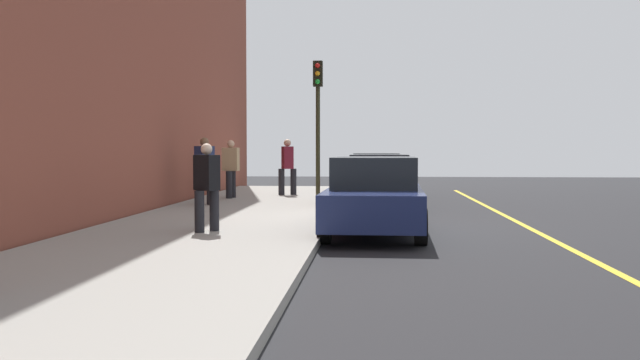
% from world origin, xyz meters
% --- Properties ---
extents(ground_plane, '(56.00, 56.00, 0.00)m').
position_xyz_m(ground_plane, '(0.00, 0.00, 0.00)').
color(ground_plane, black).
extents(sidewalk, '(28.00, 4.60, 0.15)m').
position_xyz_m(sidewalk, '(0.00, -3.30, 0.07)').
color(sidewalk, gray).
rests_on(sidewalk, ground).
extents(lane_stripe_centre, '(28.00, 0.14, 0.01)m').
position_xyz_m(lane_stripe_centre, '(0.00, 3.20, 0.00)').
color(lane_stripe_centre, gold).
rests_on(lane_stripe_centre, ground).
extents(parked_car_black, '(4.46, 2.02, 1.51)m').
position_xyz_m(parked_car_black, '(-10.72, -0.02, 0.76)').
color(parked_car_black, black).
rests_on(parked_car_black, ground).
extents(parked_car_maroon, '(4.19, 1.95, 1.51)m').
position_xyz_m(parked_car_maroon, '(-4.97, 0.06, 0.76)').
color(parked_car_maroon, black).
rests_on(parked_car_maroon, ground).
extents(parked_car_navy, '(4.76, 2.00, 1.51)m').
position_xyz_m(parked_car_navy, '(1.13, -0.06, 0.76)').
color(parked_car_navy, black).
rests_on(parked_car_navy, ground).
extents(pedestrian_burgundy_coat, '(0.57, 0.59, 1.84)m').
position_xyz_m(pedestrian_burgundy_coat, '(-8.43, -2.93, 1.13)').
color(pedestrian_burgundy_coat, black).
rests_on(pedestrian_burgundy_coat, sidewalk).
extents(pedestrian_navy_coat, '(0.58, 0.56, 1.84)m').
position_xyz_m(pedestrian_navy_coat, '(-4.15, -4.70, 1.13)').
color(pedestrian_navy_coat, black).
rests_on(pedestrian_navy_coat, sidewalk).
extents(pedestrian_tan_coat, '(0.59, 0.51, 1.79)m').
position_xyz_m(pedestrian_tan_coat, '(-6.73, -4.50, 1.11)').
color(pedestrian_tan_coat, black).
rests_on(pedestrian_tan_coat, sidewalk).
extents(pedestrian_black_coat, '(0.48, 0.52, 1.62)m').
position_xyz_m(pedestrian_black_coat, '(2.21, -3.14, 1.02)').
color(pedestrian_black_coat, black).
rests_on(pedestrian_black_coat, sidewalk).
extents(traffic_light_pole, '(0.35, 0.26, 3.96)m').
position_xyz_m(traffic_light_pole, '(-4.76, -1.63, 2.85)').
color(traffic_light_pole, '#2D2D19').
rests_on(traffic_light_pole, sidewalk).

